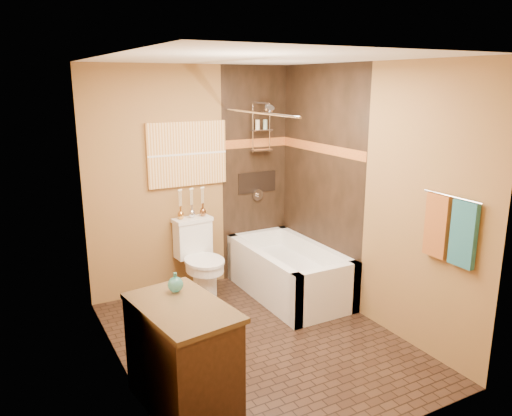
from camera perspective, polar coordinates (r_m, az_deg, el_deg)
floor at (r=4.76m, az=0.22°, el=-14.91°), size 3.00×3.00×0.00m
wall_left at (r=3.88m, az=-15.52°, el=-2.31°), size 0.02×3.00×2.50m
wall_right at (r=4.96m, az=12.48°, el=1.48°), size 0.02×3.00×2.50m
wall_back at (r=5.62m, az=-7.16°, el=3.20°), size 2.40×0.02×2.50m
wall_front at (r=3.12m, az=13.69°, el=-6.29°), size 2.40×0.02×2.50m
ceiling at (r=4.15m, az=0.25°, el=16.75°), size 3.00×3.00×0.00m
alcove_tile_back at (r=5.93m, az=-0.12°, el=3.90°), size 0.85×0.01×2.50m
alcove_tile_right at (r=5.53m, az=7.32°, el=3.02°), size 0.01×1.50×2.50m
mosaic_band_back at (r=5.86m, az=-0.07°, el=7.44°), size 0.85×0.01×0.10m
mosaic_band_right at (r=5.46m, az=7.35°, el=6.81°), size 0.01×1.50×0.10m
alcove_niche at (r=5.95m, az=0.12°, el=2.96°), size 0.50×0.01×0.25m
shower_fixtures at (r=5.78m, az=0.62°, el=7.80°), size 0.24×0.33×1.16m
curtain_rod at (r=5.01m, az=0.12°, el=10.85°), size 0.03×1.55×0.03m
towel_bar at (r=4.17m, az=21.53°, el=1.19°), size 0.02×0.55×0.02m
towel_teal at (r=4.16m, az=22.63°, el=-2.78°), size 0.05×0.22×0.52m
towel_rust at (r=4.32m, az=19.98°, el=-1.92°), size 0.05×0.22×0.52m
sunset_painting at (r=5.52m, az=-7.86°, el=6.14°), size 0.90×0.04×0.70m
vanity_mirror at (r=3.30m, az=-13.38°, el=-0.58°), size 0.01×1.00×0.90m
bathtub at (r=5.61m, az=3.73°, el=-7.70°), size 0.80×1.50×0.55m
toilet at (r=5.54m, az=-6.44°, el=-5.76°), size 0.45×0.65×0.85m
vanity at (r=3.80m, az=-8.39°, el=-16.35°), size 0.67×0.97×0.79m
teal_bottle at (r=3.80m, az=-9.20°, el=-8.39°), size 0.12×0.12×0.19m
bud_vases at (r=5.54m, az=-7.36°, el=0.65°), size 0.33×0.07×0.33m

